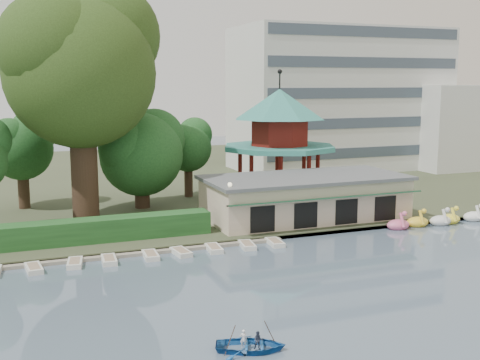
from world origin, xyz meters
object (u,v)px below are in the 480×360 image
big_tree (82,61)px  rowboat_with_passengers (251,341)px  pavilion (279,132)px  boathouse (305,197)px  dock (64,260)px

big_tree → rowboat_with_passengers: size_ratio=3.79×
pavilion → boathouse: bearing=-101.3°
dock → pavilion: bearing=31.7°
big_tree → rowboat_with_passengers: (3.83, -29.48, -14.15)m
boathouse → big_tree: size_ratio=0.87×
pavilion → big_tree: (-20.82, -3.79, 7.15)m
boathouse → dock: bearing=-167.8°
dock → pavilion: pavilion is taller
boathouse → pavilion: (2.00, 10.03, 5.11)m
boathouse → rowboat_with_passengers: 27.72m
dock → big_tree: big_tree is taller
dock → boathouse: bearing=12.2°
boathouse → big_tree: 23.32m
boathouse → big_tree: (-18.82, 6.24, 12.27)m
boathouse → rowboat_with_passengers: boathouse is taller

